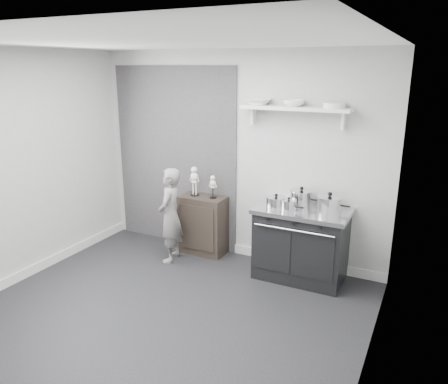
{
  "coord_description": "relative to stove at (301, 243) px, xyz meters",
  "views": [
    {
      "loc": [
        2.35,
        -3.29,
        2.5
      ],
      "look_at": [
        0.24,
        0.95,
        1.12
      ],
      "focal_mm": 35.0,
      "sensor_mm": 36.0,
      "label": 1
    }
  ],
  "objects": [
    {
      "name": "side_cabinet",
      "position": [
        -1.42,
        0.13,
        -0.04
      ],
      "size": [
        0.62,
        0.36,
        0.8
      ],
      "primitive_type": "cube",
      "color": "black",
      "rests_on": "ground"
    },
    {
      "name": "skeleton_full",
      "position": [
        -1.55,
        0.13,
        0.59
      ],
      "size": [
        0.13,
        0.08,
        0.46
      ],
      "primitive_type": null,
      "color": "beige",
      "rests_on": "side_cabinet"
    },
    {
      "name": "bowl_small",
      "position": [
        -0.23,
        0.19,
        1.63
      ],
      "size": [
        0.24,
        0.24,
        0.08
      ],
      "primitive_type": "imported",
      "color": "white",
      "rests_on": "wall_shelf"
    },
    {
      "name": "pot_front_center",
      "position": [
        -0.13,
        -0.15,
        0.5
      ],
      "size": [
        0.27,
        0.19,
        0.17
      ],
      "color": "silver",
      "rests_on": "stove"
    },
    {
      "name": "bowl_large",
      "position": [
        -0.67,
        0.19,
        1.63
      ],
      "size": [
        0.3,
        0.3,
        0.07
      ],
      "primitive_type": "imported",
      "color": "white",
      "rests_on": "wall_shelf"
    },
    {
      "name": "stove",
      "position": [
        0.0,
        0.0,
        0.0
      ],
      "size": [
        1.1,
        0.69,
        0.88
      ],
      "color": "black",
      "rests_on": "ground"
    },
    {
      "name": "pot_back_right",
      "position": [
        0.29,
        0.08,
        0.52
      ],
      "size": [
        0.38,
        0.3,
        0.22
      ],
      "color": "silver",
      "rests_on": "stove"
    },
    {
      "name": "skeleton_torso",
      "position": [
        -1.27,
        0.13,
        0.54
      ],
      "size": [
        0.1,
        0.06,
        0.35
      ],
      "primitive_type": null,
      "color": "beige",
      "rests_on": "side_cabinet"
    },
    {
      "name": "pot_back_left",
      "position": [
        -0.06,
        0.13,
        0.53
      ],
      "size": [
        0.36,
        0.27,
        0.23
      ],
      "color": "silver",
      "rests_on": "stove"
    },
    {
      "name": "room_shell",
      "position": [
        -1.1,
        -1.33,
        1.19
      ],
      "size": [
        4.02,
        3.62,
        2.71
      ],
      "color": "#A4A5A2",
      "rests_on": "ground"
    },
    {
      "name": "plate_stack",
      "position": [
        0.24,
        0.19,
        1.63
      ],
      "size": [
        0.25,
        0.25,
        0.06
      ],
      "primitive_type": "cylinder",
      "color": "white",
      "rests_on": "wall_shelf"
    },
    {
      "name": "ground",
      "position": [
        -1.01,
        -1.48,
        -0.44
      ],
      "size": [
        4.0,
        4.0,
        0.0
      ],
      "primitive_type": "plane",
      "color": "black",
      "rests_on": "ground"
    },
    {
      "name": "wall_shelf",
      "position": [
        -0.21,
        0.2,
        1.56
      ],
      "size": [
        1.3,
        0.26,
        0.24
      ],
      "color": "silver",
      "rests_on": "room_shell"
    },
    {
      "name": "pot_front_left",
      "position": [
        -0.29,
        -0.12,
        0.51
      ],
      "size": [
        0.32,
        0.23,
        0.18
      ],
      "color": "silver",
      "rests_on": "stove"
    },
    {
      "name": "child",
      "position": [
        -1.68,
        -0.28,
        0.18
      ],
      "size": [
        0.4,
        0.51,
        1.25
      ],
      "primitive_type": "imported",
      "rotation": [
        0.0,
        0.0,
        -1.33
      ],
      "color": "slate",
      "rests_on": "ground"
    }
  ]
}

